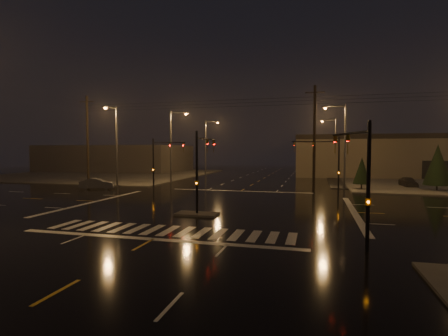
# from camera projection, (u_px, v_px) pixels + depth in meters

# --- Properties ---
(ground) EXTENTS (140.00, 140.00, 0.00)m
(ground) POSITION_uv_depth(u_px,v_px,m) (213.00, 206.00, 28.83)
(ground) COLOR black
(ground) RESTS_ON ground
(sidewalk_nw) EXTENTS (36.00, 36.00, 0.12)m
(sidewalk_nw) POSITION_uv_depth(u_px,v_px,m) (105.00, 174.00, 65.41)
(sidewalk_nw) COLOR #42403B
(sidewalk_nw) RESTS_ON ground
(median_island) EXTENTS (3.00, 1.60, 0.15)m
(median_island) POSITION_uv_depth(u_px,v_px,m) (197.00, 214.00, 24.96)
(median_island) COLOR #42403B
(median_island) RESTS_ON ground
(crosswalk) EXTENTS (15.00, 2.60, 0.01)m
(crosswalk) POSITION_uv_depth(u_px,v_px,m) (169.00, 231.00, 20.14)
(crosswalk) COLOR beige
(crosswalk) RESTS_ON ground
(stop_bar_near) EXTENTS (16.00, 0.50, 0.01)m
(stop_bar_near) POSITION_uv_depth(u_px,v_px,m) (153.00, 239.00, 18.21)
(stop_bar_near) COLOR beige
(stop_bar_near) RESTS_ON ground
(stop_bar_far) EXTENTS (16.00, 0.50, 0.01)m
(stop_bar_far) POSITION_uv_depth(u_px,v_px,m) (241.00, 191.00, 39.46)
(stop_bar_far) COLOR beige
(stop_bar_far) RESTS_ON ground
(commercial_block) EXTENTS (30.00, 18.00, 5.60)m
(commercial_block) POSITION_uv_depth(u_px,v_px,m) (116.00, 158.00, 78.13)
(commercial_block) COLOR #433C3B
(commercial_block) RESTS_ON ground
(signal_mast_median) EXTENTS (0.25, 4.59, 6.00)m
(signal_mast_median) POSITION_uv_depth(u_px,v_px,m) (201.00, 162.00, 25.67)
(signal_mast_median) COLOR black
(signal_mast_median) RESTS_ON ground
(signal_mast_ne) EXTENTS (4.84, 1.86, 6.00)m
(signal_mast_ne) POSITION_uv_depth(u_px,v_px,m) (329.00, 158.00, 36.02)
(signal_mast_ne) COLOR black
(signal_mast_ne) RESTS_ON ground
(signal_mast_nw) EXTENTS (4.84, 1.86, 6.00)m
(signal_mast_nw) POSITION_uv_depth(u_px,v_px,m) (160.00, 157.00, 40.83)
(signal_mast_nw) COLOR black
(signal_mast_nw) RESTS_ON ground
(signal_mast_se) EXTENTS (1.55, 3.87, 6.00)m
(signal_mast_se) POSITION_uv_depth(u_px,v_px,m) (360.00, 170.00, 16.63)
(signal_mast_se) COLOR black
(signal_mast_se) RESTS_ON ground
(streetlight_1) EXTENTS (2.77, 0.32, 10.00)m
(streetlight_1) POSITION_uv_depth(u_px,v_px,m) (173.00, 142.00, 48.75)
(streetlight_1) COLOR #38383A
(streetlight_1) RESTS_ON ground
(streetlight_2) EXTENTS (2.77, 0.32, 10.00)m
(streetlight_2) POSITION_uv_depth(u_px,v_px,m) (207.00, 144.00, 64.20)
(streetlight_2) COLOR #38383A
(streetlight_2) RESTS_ON ground
(streetlight_3) EXTENTS (2.77, 0.32, 10.00)m
(streetlight_3) POSITION_uv_depth(u_px,v_px,m) (342.00, 140.00, 41.15)
(streetlight_3) COLOR #38383A
(streetlight_3) RESTS_ON ground
(streetlight_4) EXTENTS (2.77, 0.32, 10.00)m
(streetlight_4) POSITION_uv_depth(u_px,v_px,m) (334.00, 143.00, 60.47)
(streetlight_4) COLOR #38383A
(streetlight_4) RESTS_ON ground
(streetlight_5) EXTENTS (0.32, 2.77, 10.00)m
(streetlight_5) POSITION_uv_depth(u_px,v_px,m) (115.00, 141.00, 43.39)
(streetlight_5) COLOR #38383A
(streetlight_5) RESTS_ON ground
(utility_pole_0) EXTENTS (2.20, 0.32, 12.00)m
(utility_pole_0) POSITION_uv_depth(u_px,v_px,m) (88.00, 139.00, 47.61)
(utility_pole_0) COLOR black
(utility_pole_0) RESTS_ON ground
(utility_pole_1) EXTENTS (2.20, 0.32, 12.00)m
(utility_pole_1) POSITION_uv_depth(u_px,v_px,m) (314.00, 137.00, 40.01)
(utility_pole_1) COLOR black
(utility_pole_1) RESTS_ON ground
(conifer_0) EXTENTS (1.98, 1.98, 3.80)m
(conifer_0) POSITION_uv_depth(u_px,v_px,m) (362.00, 171.00, 40.71)
(conifer_0) COLOR black
(conifer_0) RESTS_ON ground
(conifer_1) EXTENTS (2.94, 2.94, 5.30)m
(conifer_1) POSITION_uv_depth(u_px,v_px,m) (438.00, 165.00, 39.19)
(conifer_1) COLOR black
(conifer_1) RESTS_ON ground
(car_parked) EXTENTS (1.77, 3.87, 1.29)m
(car_parked) POSITION_uv_depth(u_px,v_px,m) (408.00, 182.00, 43.71)
(car_parked) COLOR black
(car_parked) RESTS_ON ground
(car_crossing) EXTENTS (4.19, 2.69, 1.30)m
(car_crossing) POSITION_uv_depth(u_px,v_px,m) (97.00, 184.00, 41.33)
(car_crossing) COLOR #54565C
(car_crossing) RESTS_ON ground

